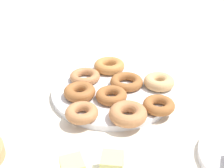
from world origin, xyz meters
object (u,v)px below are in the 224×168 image
donut_plate (113,90)px  donut_7 (82,113)px  donut_6 (127,82)px  donut_5 (113,95)px  donut_0 (80,92)px  donut_8 (159,105)px  donut_4 (128,114)px  donut_3 (85,76)px  melon_chunk_left (112,165)px  donut_2 (159,82)px  donut_1 (109,66)px

donut_plate → donut_7: bearing=65.0°
donut_plate → donut_6: bearing=-157.7°
donut_5 → donut_0: bearing=-6.2°
donut_8 → donut_4: bearing=30.4°
donut_3 → melon_chunk_left: (-0.10, 0.36, 0.03)m
donut_5 → donut_7: 0.10m
donut_5 → donut_8: size_ratio=1.03×
donut_4 → donut_5: bearing=-63.7°
donut_4 → melon_chunk_left: size_ratio=2.44×
donut_2 → donut_8: 0.11m
donut_plate → donut_4: size_ratio=3.76×
donut_plate → donut_1: donut_1 is taller
donut_4 → donut_6: donut_4 is taller
donut_0 → donut_2: bearing=-162.8°
donut_plate → donut_3: (0.08, -0.04, 0.02)m
donut_7 → melon_chunk_left: bearing=113.8°
donut_4 → donut_6: size_ratio=0.97×
donut_5 → donut_4: bearing=116.3°
donut_0 → donut_6: size_ratio=0.91×
donut_1 → donut_5: donut_1 is taller
donut_5 → donut_8: (-0.11, 0.04, -0.00)m
donut_0 → melon_chunk_left: (-0.10, 0.27, 0.03)m
donut_plate → donut_3: 0.09m
donut_plate → donut_1: (0.02, -0.11, 0.02)m
donut_plate → melon_chunk_left: bearing=93.3°
donut_6 → donut_8: same height
donut_0 → donut_8: bearing=167.3°
donut_1 → donut_5: (-0.02, 0.16, -0.00)m
donut_2 → donut_3: (0.21, -0.02, -0.00)m
donut_plate → donut_0: 0.10m
donut_0 → donut_7: (-0.02, 0.09, -0.00)m
donut_plate → donut_1: size_ratio=3.54×
donut_4 → donut_3: bearing=-54.5°
donut_0 → donut_1: donut_1 is taller
donut_4 → melon_chunk_left: melon_chunk_left is taller
donut_plate → donut_0: (0.08, 0.05, 0.02)m
donut_0 → donut_3: (-0.00, -0.09, -0.00)m
donut_1 → donut_7: (0.05, 0.24, -0.00)m
donut_plate → donut_8: size_ratio=4.30×
donut_0 → melon_chunk_left: bearing=110.3°
donut_1 → melon_chunk_left: size_ratio=2.59×
donut_0 → donut_7: 0.09m
donut_1 → melon_chunk_left: 0.43m
donut_2 → donut_1: bearing=-32.2°
donut_8 → donut_2: bearing=-94.9°
donut_plate → donut_6: 0.04m
donut_plate → donut_7: 0.15m
donut_5 → donut_6: size_ratio=0.88×
donut_1 → donut_6: size_ratio=1.03×
donut_0 → donut_4: (-0.13, 0.09, 0.00)m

